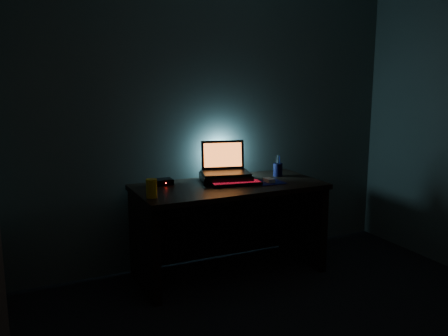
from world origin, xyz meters
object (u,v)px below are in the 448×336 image
keyboard (236,183)px  juice_glass (152,188)px  laptop (224,166)px  mouse (269,180)px  pen_cup (278,170)px  router (164,182)px

keyboard → juice_glass: bearing=-163.6°
laptop → keyboard: laptop is taller
laptop → juice_glass: bearing=-142.7°
mouse → pen_cup: size_ratio=0.88×
juice_glass → router: bearing=59.7°
pen_cup → juice_glass: (-1.20, -0.25, 0.01)m
keyboard → pen_cup: bearing=26.4°
mouse → pen_cup: (0.19, 0.18, 0.04)m
laptop → mouse: bearing=-25.7°
pen_cup → juice_glass: 1.22m
keyboard → router: (-0.52, 0.26, 0.01)m
keyboard → pen_cup: (0.47, 0.15, 0.04)m
juice_glass → router: (0.21, 0.35, -0.05)m
pen_cup → juice_glass: juice_glass is taller
laptop → router: (-0.51, 0.05, -0.10)m
keyboard → mouse: 0.28m
keyboard → router: router is taller
laptop → router: bearing=-171.2°
laptop → pen_cup: (0.48, -0.06, -0.06)m
laptop → router: size_ratio=3.15×
pen_cup → router: bearing=173.9°
laptop → juice_glass: 0.78m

